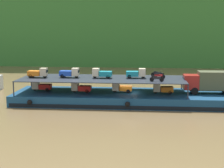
# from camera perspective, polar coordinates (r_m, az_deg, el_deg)

# --- Properties ---
(ground_plane) EXTENTS (400.00, 400.00, 0.00)m
(ground_plane) POSITION_cam_1_polar(r_m,az_deg,el_deg) (49.98, 2.75, -3.09)
(ground_plane) COLOR brown
(cargo_barge) EXTENTS (32.40, 9.09, 1.50)m
(cargo_barge) POSITION_cam_1_polar(r_m,az_deg,el_deg) (49.81, 2.75, -2.26)
(cargo_barge) COLOR navy
(cargo_barge) RESTS_ON ground
(covered_lorry) EXTENTS (7.89, 2.40, 3.10)m
(covered_lorry) POSITION_cam_1_polar(r_m,az_deg,el_deg) (50.57, 15.59, 0.40)
(covered_lorry) COLOR maroon
(covered_lorry) RESTS_ON cargo_barge
(cargo_rack) EXTENTS (23.20, 7.75, 2.00)m
(cargo_rack) POSITION_cam_1_polar(r_m,az_deg,el_deg) (49.63, -1.61, 0.87)
(cargo_rack) COLOR #232833
(cargo_rack) RESTS_ON cargo_barge
(mini_truck_lower_stern) EXTENTS (2.76, 1.24, 1.38)m
(mini_truck_lower_stern) POSITION_cam_1_polar(r_m,az_deg,el_deg) (51.91, -11.35, -0.33)
(mini_truck_lower_stern) COLOR red
(mini_truck_lower_stern) RESTS_ON cargo_barge
(mini_truck_lower_aft) EXTENTS (2.79, 1.28, 1.38)m
(mini_truck_lower_aft) POSITION_cam_1_polar(r_m,az_deg,el_deg) (49.76, -5.04, -0.60)
(mini_truck_lower_aft) COLOR red
(mini_truck_lower_aft) RESTS_ON cargo_barge
(mini_truck_lower_mid) EXTENTS (2.79, 1.28, 1.38)m
(mini_truck_lower_mid) POSITION_cam_1_polar(r_m,az_deg,el_deg) (49.62, 1.60, -0.60)
(mini_truck_lower_mid) COLOR orange
(mini_truck_lower_mid) RESTS_ON cargo_barge
(mini_truck_lower_fore) EXTENTS (2.77, 1.26, 1.38)m
(mini_truck_lower_fore) POSITION_cam_1_polar(r_m,az_deg,el_deg) (49.37, 8.24, -0.75)
(mini_truck_lower_fore) COLOR orange
(mini_truck_lower_fore) RESTS_ON cargo_barge
(mini_truck_upper_stern) EXTENTS (2.78, 1.26, 1.38)m
(mini_truck_upper_stern) POSITION_cam_1_polar(r_m,az_deg,el_deg) (51.24, -11.89, 1.79)
(mini_truck_upper_stern) COLOR orange
(mini_truck_upper_stern) RESTS_ON cargo_rack
(mini_truck_upper_mid) EXTENTS (2.78, 1.27, 1.38)m
(mini_truck_upper_mid) POSITION_cam_1_polar(r_m,az_deg,el_deg) (50.49, -6.87, 1.81)
(mini_truck_upper_mid) COLOR #1E47B7
(mini_truck_upper_mid) RESTS_ON cargo_rack
(mini_truck_upper_fore) EXTENTS (2.80, 1.30, 1.38)m
(mini_truck_upper_fore) POSITION_cam_1_polar(r_m,az_deg,el_deg) (49.69, -1.68, 1.75)
(mini_truck_upper_fore) COLOR teal
(mini_truck_upper_fore) RESTS_ON cargo_rack
(mini_truck_upper_bow) EXTENTS (2.79, 1.28, 1.38)m
(mini_truck_upper_bow) POSITION_cam_1_polar(r_m,az_deg,el_deg) (49.74, 3.94, 1.74)
(mini_truck_upper_bow) COLOR teal
(mini_truck_upper_bow) RESTS_ON cargo_rack
(motorcycle_upper_port) EXTENTS (1.90, 0.55, 0.87)m
(motorcycle_upper_port) POSITION_cam_1_polar(r_m,az_deg,el_deg) (46.97, 7.24, 0.90)
(motorcycle_upper_port) COLOR black
(motorcycle_upper_port) RESTS_ON cargo_rack
(motorcycle_upper_centre) EXTENTS (1.90, 0.55, 0.87)m
(motorcycle_upper_centre) POSITION_cam_1_polar(r_m,az_deg,el_deg) (49.28, 7.51, 1.30)
(motorcycle_upper_centre) COLOR black
(motorcycle_upper_centre) RESTS_ON cargo_rack
(motorcycle_upper_stbd) EXTENTS (1.90, 0.55, 0.87)m
(motorcycle_upper_stbd) POSITION_cam_1_polar(r_m,az_deg,el_deg) (51.59, 7.35, 1.67)
(motorcycle_upper_stbd) COLOR black
(motorcycle_upper_stbd) RESTS_ON cargo_rack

